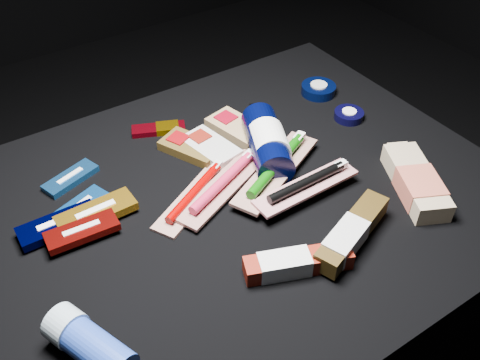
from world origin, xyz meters
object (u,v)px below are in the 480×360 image
bodywash_bottle (416,183)px  toothpaste_carton_red (293,264)px  deodorant_stick (89,344)px  lotion_bottle (267,143)px

bodywash_bottle → toothpaste_carton_red: bodywash_bottle is taller
bodywash_bottle → deodorant_stick: (-0.62, 0.01, 0.01)m
lotion_bottle → deodorant_stick: 0.50m
lotion_bottle → toothpaste_carton_red: (-0.13, -0.26, -0.02)m
lotion_bottle → bodywash_bottle: size_ratio=1.15×
bodywash_bottle → toothpaste_carton_red: size_ratio=1.13×
lotion_bottle → toothpaste_carton_red: 0.29m
deodorant_stick → toothpaste_carton_red: (0.32, -0.04, -0.01)m
bodywash_bottle → deodorant_stick: deodorant_stick is taller
bodywash_bottle → toothpaste_carton_red: 0.30m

